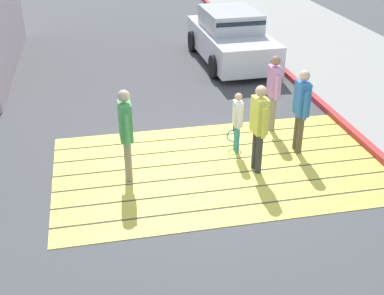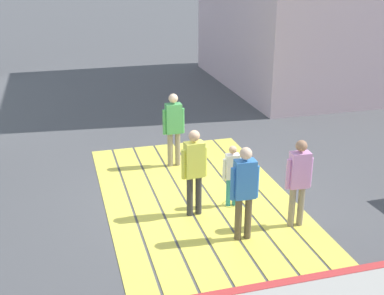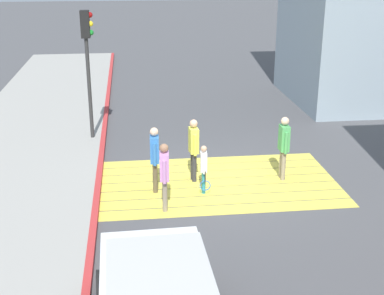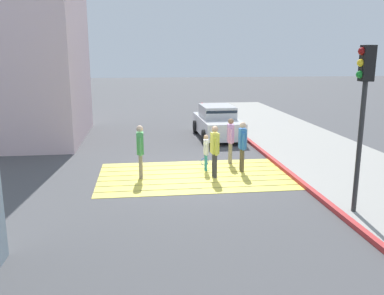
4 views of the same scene
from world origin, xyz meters
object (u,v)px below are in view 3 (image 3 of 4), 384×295
(pedestrian_adult_lead, at_px, (284,143))
(pedestrian_child_with_racket, at_px, (204,167))
(pedestrian_adult_side, at_px, (155,155))
(pedestrian_teen_behind, at_px, (164,172))
(traffic_light_corner, at_px, (87,49))
(pedestrian_adult_trailing, at_px, (194,146))

(pedestrian_adult_lead, distance_m, pedestrian_child_with_racket, 2.39)
(pedestrian_adult_side, height_order, pedestrian_teen_behind, pedestrian_adult_side)
(traffic_light_corner, height_order, pedestrian_adult_side, traffic_light_corner)
(pedestrian_adult_lead, relative_size, pedestrian_child_with_racket, 1.38)
(traffic_light_corner, bearing_deg, pedestrian_teen_behind, -69.66)
(pedestrian_adult_lead, distance_m, pedestrian_adult_side, 3.55)
(pedestrian_adult_side, bearing_deg, pedestrian_child_with_racket, -10.90)
(pedestrian_adult_lead, bearing_deg, traffic_light_corner, 143.94)
(pedestrian_adult_trailing, distance_m, pedestrian_child_with_racket, 0.89)
(traffic_light_corner, height_order, pedestrian_teen_behind, traffic_light_corner)
(traffic_light_corner, relative_size, pedestrian_teen_behind, 2.48)
(pedestrian_adult_lead, height_order, pedestrian_child_with_racket, pedestrian_adult_lead)
(pedestrian_adult_lead, height_order, pedestrian_teen_behind, pedestrian_adult_lead)
(traffic_light_corner, xyz_separation_m, pedestrian_adult_lead, (5.36, -3.90, -2.00))
(pedestrian_adult_trailing, height_order, pedestrian_child_with_racket, pedestrian_adult_trailing)
(pedestrian_adult_side, relative_size, pedestrian_teen_behind, 1.03)
(pedestrian_adult_side, bearing_deg, pedestrian_adult_trailing, 28.74)
(traffic_light_corner, distance_m, pedestrian_adult_lead, 6.92)
(pedestrian_adult_side, distance_m, pedestrian_child_with_racket, 1.30)
(pedestrian_teen_behind, bearing_deg, pedestrian_adult_side, 98.84)
(pedestrian_adult_lead, bearing_deg, pedestrian_adult_trailing, 175.63)
(traffic_light_corner, relative_size, pedestrian_child_with_racket, 3.27)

